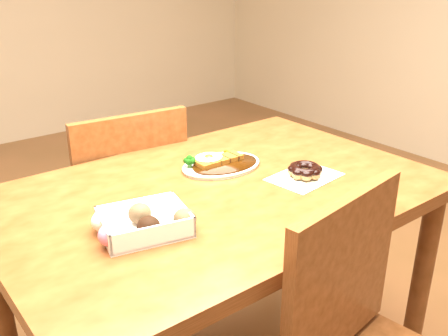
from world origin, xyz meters
TOP-DOWN VIEW (x-y plane):
  - table at (0.00, 0.00)m, footprint 1.20×0.80m
  - chair_far at (-0.04, 0.54)m, footprint 0.46×0.46m
  - katsu_curry_plate at (0.09, 0.12)m, footprint 0.26×0.19m
  - donut_box at (-0.29, -0.09)m, footprint 0.23×0.19m
  - pon_de_ring at (0.24, -0.10)m, footprint 0.22×0.16m

SIDE VIEW (x-z plane):
  - chair_far at x=-0.04m, z-range 0.04..0.91m
  - table at x=0.00m, z-range 0.28..1.03m
  - katsu_curry_plate at x=0.09m, z-range 0.74..0.79m
  - pon_de_ring at x=0.24m, z-range 0.75..0.79m
  - donut_box at x=-0.29m, z-range 0.75..0.80m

